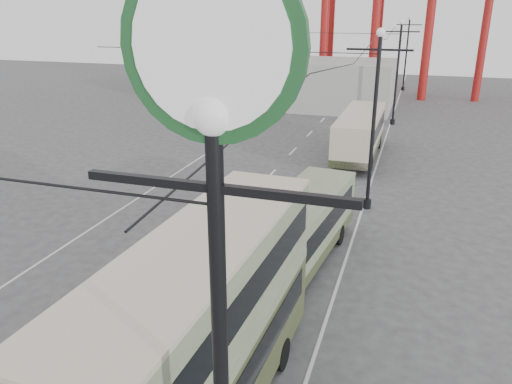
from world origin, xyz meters
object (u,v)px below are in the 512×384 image
(double_decker_bus, at_px, (204,328))
(single_decker_green, at_px, (296,233))
(lamp_post_near, at_px, (216,225))
(pedestrian, at_px, (196,237))
(single_decker_cream, at_px, (360,133))

(double_decker_bus, xyz_separation_m, single_decker_green, (0.17, 8.76, -1.35))
(lamp_post_near, distance_m, pedestrian, 16.23)
(double_decker_bus, relative_size, pedestrian, 5.80)
(double_decker_bus, bearing_deg, single_decker_green, 91.06)
(double_decker_bus, distance_m, single_decker_green, 8.86)
(double_decker_bus, xyz_separation_m, single_decker_cream, (0.60, 26.55, -1.16))
(pedestrian, bearing_deg, single_decker_cream, -102.27)
(lamp_post_near, height_order, pedestrian, lamp_post_near)
(lamp_post_near, xyz_separation_m, single_decker_cream, (-1.68, 30.98, -6.05))
(lamp_post_near, xyz_separation_m, pedestrian, (-6.50, 13.12, -7.00))
(double_decker_bus, height_order, single_decker_green, double_decker_bus)
(double_decker_bus, distance_m, pedestrian, 9.89)
(pedestrian, bearing_deg, lamp_post_near, 119.19)
(lamp_post_near, bearing_deg, pedestrian, 116.36)
(double_decker_bus, bearing_deg, lamp_post_near, -60.52)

